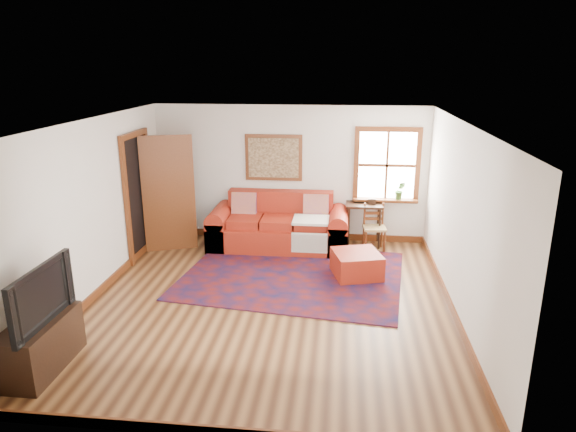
# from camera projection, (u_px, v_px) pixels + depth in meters

# --- Properties ---
(ground) EXTENTS (5.50, 5.50, 0.00)m
(ground) POSITION_uv_depth(u_px,v_px,m) (270.00, 302.00, 7.21)
(ground) COLOR #432412
(ground) RESTS_ON ground
(room_envelope) EXTENTS (5.04, 5.54, 2.52)m
(room_envelope) POSITION_uv_depth(u_px,v_px,m) (269.00, 187.00, 6.74)
(room_envelope) COLOR silver
(room_envelope) RESTS_ON ground
(window) EXTENTS (1.18, 0.20, 1.38)m
(window) POSITION_uv_depth(u_px,v_px,m) (388.00, 173.00, 9.22)
(window) COLOR white
(window) RESTS_ON ground
(doorway) EXTENTS (0.89, 1.08, 2.14)m
(doorway) POSITION_uv_depth(u_px,v_px,m) (157.00, 193.00, 8.82)
(doorway) COLOR black
(doorway) RESTS_ON ground
(framed_artwork) EXTENTS (1.05, 0.07, 0.85)m
(framed_artwork) POSITION_uv_depth(u_px,v_px,m) (274.00, 158.00, 9.37)
(framed_artwork) COLOR brown
(framed_artwork) RESTS_ON ground
(persian_rug) EXTENTS (3.64, 3.06, 0.02)m
(persian_rug) POSITION_uv_depth(u_px,v_px,m) (293.00, 275.00, 8.10)
(persian_rug) COLOR #59100C
(persian_rug) RESTS_ON ground
(red_leather_sofa) EXTENTS (2.47, 1.02, 0.97)m
(red_leather_sofa) POSITION_uv_depth(u_px,v_px,m) (279.00, 229.00, 9.29)
(red_leather_sofa) COLOR maroon
(red_leather_sofa) RESTS_ON ground
(red_ottoman) EXTENTS (0.85, 0.85, 0.40)m
(red_ottoman) POSITION_uv_depth(u_px,v_px,m) (357.00, 264.00, 8.01)
(red_ottoman) COLOR maroon
(red_ottoman) RESTS_ON ground
(side_table) EXTENTS (0.65, 0.49, 0.78)m
(side_table) POSITION_uv_depth(u_px,v_px,m) (364.00, 210.00, 9.28)
(side_table) COLOR black
(side_table) RESTS_ON ground
(ladder_back_chair) EXTENTS (0.42, 0.40, 0.83)m
(ladder_back_chair) POSITION_uv_depth(u_px,v_px,m) (374.00, 226.00, 9.11)
(ladder_back_chair) COLOR tan
(ladder_back_chair) RESTS_ON ground
(media_cabinet) EXTENTS (0.47, 1.04, 0.57)m
(media_cabinet) POSITION_uv_depth(u_px,v_px,m) (40.00, 345.00, 5.57)
(media_cabinet) COLOR black
(media_cabinet) RESTS_ON ground
(television) EXTENTS (0.15, 1.12, 0.64)m
(television) POSITION_uv_depth(u_px,v_px,m) (32.00, 295.00, 5.37)
(television) COLOR black
(television) RESTS_ON media_cabinet
(candle_hurricane) EXTENTS (0.12, 0.12, 0.18)m
(candle_hurricane) POSITION_uv_depth(u_px,v_px,m) (57.00, 300.00, 5.79)
(candle_hurricane) COLOR silver
(candle_hurricane) RESTS_ON media_cabinet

